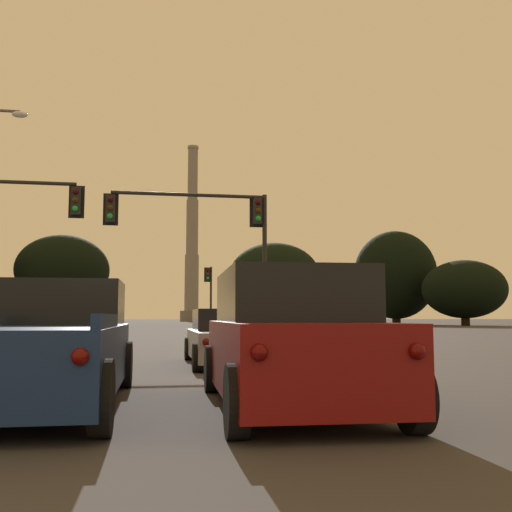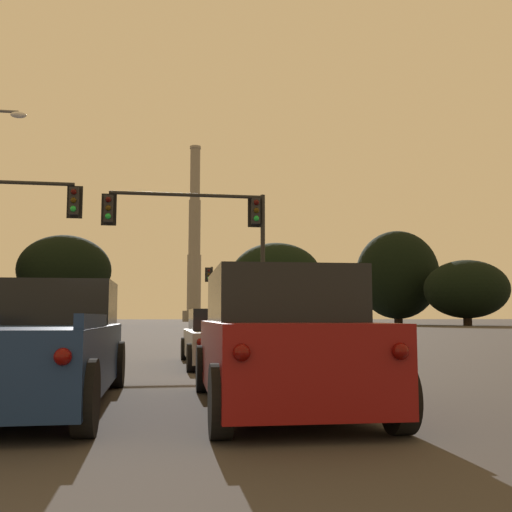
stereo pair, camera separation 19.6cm
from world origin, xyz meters
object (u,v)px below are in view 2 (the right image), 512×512
at_px(smokestack, 194,252).
at_px(traffic_light_overhead_right, 210,228).
at_px(pickup_truck_center_lane_second, 38,347).
at_px(suv_right_lane_second, 279,341).
at_px(sedan_right_lane_front, 222,339).
at_px(traffic_light_far_right, 210,289).

bearing_deg(smokestack, traffic_light_overhead_right, -93.11).
xyz_separation_m(pickup_truck_center_lane_second, traffic_light_overhead_right, (3.64, 14.33, 3.91)).
relative_size(suv_right_lane_second, traffic_light_overhead_right, 0.76).
relative_size(sedan_right_lane_front, smokestack, 0.10).
bearing_deg(pickup_truck_center_lane_second, sedan_right_lane_front, 63.33).
relative_size(sedan_right_lane_front, suv_right_lane_second, 0.95).
height_order(sedan_right_lane_front, traffic_light_far_right, traffic_light_far_right).
distance_m(traffic_light_overhead_right, traffic_light_far_right, 28.09).
bearing_deg(smokestack, suv_right_lane_second, -92.92).
relative_size(traffic_light_overhead_right, traffic_light_far_right, 1.18).
xyz_separation_m(sedan_right_lane_front, traffic_light_far_right, (2.75, 35.77, 2.96)).
bearing_deg(pickup_truck_center_lane_second, suv_right_lane_second, -14.83).
bearing_deg(sedan_right_lane_front, pickup_truck_center_lane_second, -116.80).
bearing_deg(pickup_truck_center_lane_second, traffic_light_far_right, 82.23).
relative_size(sedan_right_lane_front, traffic_light_overhead_right, 0.72).
xyz_separation_m(suv_right_lane_second, pickup_truck_center_lane_second, (-3.31, 0.90, -0.09)).
height_order(traffic_light_overhead_right, smokestack, smokestack).
distance_m(sedan_right_lane_front, suv_right_lane_second, 7.42).
bearing_deg(traffic_light_far_right, sedan_right_lane_front, -94.40).
xyz_separation_m(traffic_light_far_right, smokestack, (4.81, 105.44, 14.68)).
distance_m(pickup_truck_center_lane_second, traffic_light_far_right, 42.81).
height_order(sedan_right_lane_front, pickup_truck_center_lane_second, pickup_truck_center_lane_second).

